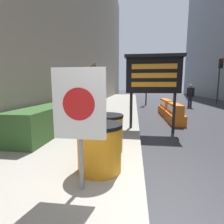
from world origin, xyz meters
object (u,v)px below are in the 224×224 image
Objects in this scene: warning_sign at (79,110)px; traffic_cone_near at (173,105)px; barrel_drum_foreground at (100,147)px; message_board at (153,75)px; jersey_barrier_orange_near at (175,114)px; traffic_light_near_curb at (147,73)px; pedestrian_worker at (190,94)px; barrel_drum_middle at (106,133)px; jersey_barrier_orange_far at (166,108)px; traffic_cone_mid at (167,108)px; traffic_light_far_side at (220,71)px.

traffic_cone_near is at bearing 70.71° from warning_sign.
message_board is at bearing 69.66° from barrel_drum_foreground.
traffic_light_near_curb reaches higher than jersey_barrier_orange_near.
message_board is 1.55× the size of pedestrian_worker.
barrel_drum_middle is 0.32× the size of message_board.
message_board is at bearing -106.27° from jersey_barrier_orange_far.
jersey_barrier_orange_far is at bearing 73.73° from message_board.
jersey_barrier_orange_near is 2.83m from traffic_cone_mid.
barrel_drum_foreground reaches higher than jersey_barrier_orange_far.
barrel_drum_foreground is 0.23× the size of traffic_light_near_curb.
warning_sign is at bearing -119.31° from traffic_light_far_side.
warning_sign is 4.24m from message_board.
traffic_cone_mid is 5.06m from traffic_light_near_curb.
traffic_light_far_side is at bearing 17.33° from traffic_light_near_curb.
barrel_drum_foreground is at bearing -119.90° from traffic_light_far_side.
traffic_light_far_side is at bearing 50.16° from jersey_barrier_orange_far.
warning_sign is at bearing -94.00° from barrel_drum_middle.
traffic_light_near_curb is at bearing 113.67° from traffic_cone_near.
traffic_light_far_side is at bearing 48.63° from traffic_cone_mid.
barrel_drum_foreground is 0.49× the size of warning_sign.
jersey_barrier_orange_near is at bearing 59.32° from barrel_drum_middle.
pedestrian_worker is at bearing -134.80° from traffic_light_far_side.
message_board is at bearing 61.80° from barrel_drum_middle.
traffic_light_far_side reaches higher than barrel_drum_foreground.
barrel_drum_middle is (-0.04, 0.95, 0.00)m from barrel_drum_foreground.
traffic_light_far_side is (8.39, 14.95, 1.60)m from warning_sign.
message_board is 5.97m from traffic_cone_near.
traffic_cone_near is at bearing 57.15° from traffic_cone_mid.
jersey_barrier_orange_far is at bearing -129.84° from traffic_light_far_side.
barrel_drum_foreground is 0.21× the size of traffic_light_far_side.
traffic_light_near_curb reaches higher than jersey_barrier_orange_far.
jersey_barrier_orange_far is at bearing 90.00° from jersey_barrier_orange_near.
barrel_drum_middle reaches higher than traffic_cone_mid.
traffic_light_far_side reaches higher than traffic_cone_mid.
traffic_light_far_side is at bearing 60.69° from warning_sign.
jersey_barrier_orange_far is 0.59m from traffic_cone_mid.
message_board is 5.04m from traffic_cone_mid.
jersey_barrier_orange_near is 1.03× the size of pedestrian_worker.
traffic_cone_near is 1.20× the size of traffic_cone_mid.
traffic_light_near_curb is (-0.81, 4.92, 2.30)m from jersey_barrier_orange_far.
traffic_light_near_curb reaches higher than warning_sign.
barrel_drum_foreground is at bearing -108.05° from traffic_cone_mid.
pedestrian_worker is at bearing 55.98° from jersey_barrier_orange_far.
barrel_drum_foreground is at bearing -97.43° from traffic_light_near_curb.
barrel_drum_middle reaches higher than jersey_barrier_orange_near.
message_board is at bearing -123.88° from jersey_barrier_orange_near.
pedestrian_worker is (2.35, 5.75, 0.65)m from jersey_barrier_orange_near.
message_board is 8.33m from pedestrian_worker.
pedestrian_worker reaches higher than barrel_drum_foreground.
barrel_drum_middle is 1.08× the size of traffic_cone_near.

